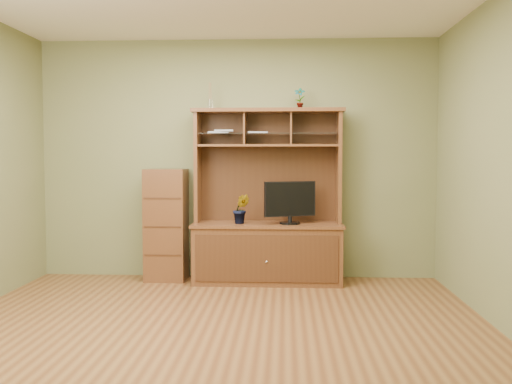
{
  "coord_description": "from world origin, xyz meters",
  "views": [
    {
      "loc": [
        0.55,
        -4.49,
        1.38
      ],
      "look_at": [
        0.26,
        1.2,
        1.02
      ],
      "focal_mm": 40.0,
      "sensor_mm": 36.0,
      "label": 1
    }
  ],
  "objects": [
    {
      "name": "orchid_plant",
      "position": [
        0.07,
        1.65,
        0.81
      ],
      "size": [
        0.18,
        0.14,
        0.32
      ],
      "primitive_type": "imported",
      "rotation": [
        0.0,
        0.0,
        0.01
      ],
      "color": "#25591E",
      "rests_on": "media_hutch"
    },
    {
      "name": "room",
      "position": [
        0.0,
        0.0,
        1.35
      ],
      "size": [
        4.54,
        4.04,
        2.74
      ],
      "color": "brown",
      "rests_on": "ground"
    },
    {
      "name": "media_hutch",
      "position": [
        0.36,
        1.73,
        0.52
      ],
      "size": [
        1.66,
        0.61,
        1.9
      ],
      "color": "#4B2615",
      "rests_on": "room"
    },
    {
      "name": "monitor",
      "position": [
        0.6,
        1.65,
        0.89
      ],
      "size": [
        0.56,
        0.26,
        0.46
      ],
      "rotation": [
        0.0,
        0.0,
        0.39
      ],
      "color": "black",
      "rests_on": "media_hutch"
    },
    {
      "name": "side_cabinet",
      "position": [
        -0.78,
        1.78,
        0.62
      ],
      "size": [
        0.44,
        0.4,
        1.24
      ],
      "color": "#4B2615",
      "rests_on": "room"
    },
    {
      "name": "top_plant",
      "position": [
        0.71,
        1.8,
        2.02
      ],
      "size": [
        0.14,
        0.1,
        0.23
      ],
      "primitive_type": "imported",
      "rotation": [
        0.0,
        0.0,
        -0.17
      ],
      "color": "#366423",
      "rests_on": "media_hutch"
    },
    {
      "name": "reed_diffuser",
      "position": [
        -0.28,
        1.8,
        2.02
      ],
      "size": [
        0.06,
        0.06,
        0.29
      ],
      "color": "silver",
      "rests_on": "media_hutch"
    },
    {
      "name": "magazines",
      "position": [
        -0.03,
        1.81,
        1.65
      ],
      "size": [
        0.68,
        0.21,
        0.04
      ],
      "color": "#ACACB0",
      "rests_on": "media_hutch"
    }
  ]
}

